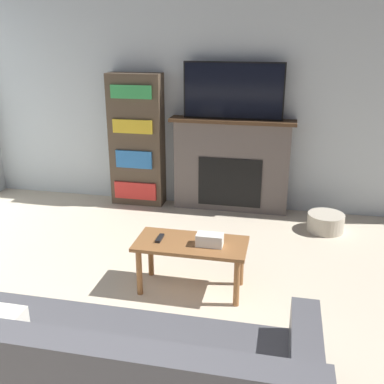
{
  "coord_description": "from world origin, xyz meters",
  "views": [
    {
      "loc": [
        0.89,
        -1.18,
        2.12
      ],
      "look_at": [
        0.09,
        2.57,
        0.74
      ],
      "focal_mm": 42.0,
      "sensor_mm": 36.0,
      "label": 1
    }
  ],
  "objects_px": {
    "bookshelf": "(137,141)",
    "storage_basket": "(326,222)",
    "couch": "(93,381)",
    "tv": "(233,91)",
    "fireplace": "(231,165)",
    "coffee_table": "(191,250)"
  },
  "relations": [
    {
      "from": "bookshelf",
      "to": "storage_basket",
      "type": "bearing_deg",
      "value": -10.15
    },
    {
      "from": "couch",
      "to": "bookshelf",
      "type": "relative_size",
      "value": 1.46
    },
    {
      "from": "tv",
      "to": "storage_basket",
      "type": "relative_size",
      "value": 2.89
    },
    {
      "from": "tv",
      "to": "fireplace",
      "type": "bearing_deg",
      "value": 90.0
    },
    {
      "from": "couch",
      "to": "coffee_table",
      "type": "xyz_separation_m",
      "value": [
        0.24,
        1.49,
        0.1
      ]
    },
    {
      "from": "tv",
      "to": "coffee_table",
      "type": "xyz_separation_m",
      "value": [
        -0.09,
        -1.93,
        -1.09
      ]
    },
    {
      "from": "tv",
      "to": "couch",
      "type": "relative_size",
      "value": 0.49
    },
    {
      "from": "fireplace",
      "to": "couch",
      "type": "distance_m",
      "value": 3.46
    },
    {
      "from": "bookshelf",
      "to": "storage_basket",
      "type": "relative_size",
      "value": 4.08
    },
    {
      "from": "coffee_table",
      "to": "bookshelf",
      "type": "height_order",
      "value": "bookshelf"
    },
    {
      "from": "tv",
      "to": "bookshelf",
      "type": "distance_m",
      "value": 1.36
    },
    {
      "from": "tv",
      "to": "couch",
      "type": "height_order",
      "value": "tv"
    },
    {
      "from": "fireplace",
      "to": "storage_basket",
      "type": "height_order",
      "value": "fireplace"
    },
    {
      "from": "storage_basket",
      "to": "bookshelf",
      "type": "bearing_deg",
      "value": 169.85
    },
    {
      "from": "fireplace",
      "to": "coffee_table",
      "type": "xyz_separation_m",
      "value": [
        -0.09,
        -1.95,
        -0.2
      ]
    },
    {
      "from": "couch",
      "to": "bookshelf",
      "type": "distance_m",
      "value": 3.56
    },
    {
      "from": "fireplace",
      "to": "storage_basket",
      "type": "distance_m",
      "value": 1.31
    },
    {
      "from": "coffee_table",
      "to": "bookshelf",
      "type": "relative_size",
      "value": 0.57
    },
    {
      "from": "tv",
      "to": "coffee_table",
      "type": "height_order",
      "value": "tv"
    },
    {
      "from": "fireplace",
      "to": "bookshelf",
      "type": "xyz_separation_m",
      "value": [
        -1.2,
        -0.02,
        0.25
      ]
    },
    {
      "from": "storage_basket",
      "to": "couch",
      "type": "bearing_deg",
      "value": -115.97
    },
    {
      "from": "couch",
      "to": "coffee_table",
      "type": "distance_m",
      "value": 1.51
    }
  ]
}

